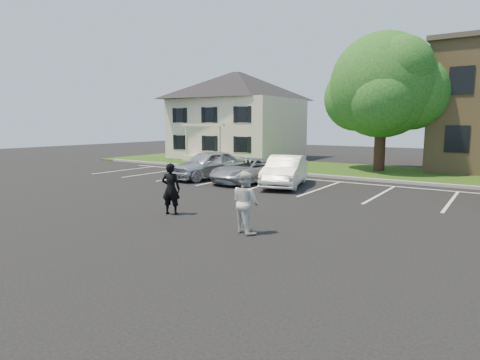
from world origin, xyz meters
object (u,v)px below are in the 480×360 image
(man_black_suit, at_px, (171,189))
(car_white_sedan, at_px, (285,171))
(car_silver_minivan, at_px, (248,170))
(man_white_shirt, at_px, (246,202))
(car_silver_west, at_px, (208,165))
(tree, at_px, (384,88))
(house, at_px, (237,115))

(man_black_suit, xyz_separation_m, car_white_sedan, (0.36, 7.79, -0.13))
(car_silver_minivan, bearing_deg, car_white_sedan, 6.75)
(car_white_sedan, bearing_deg, man_white_shirt, -86.39)
(man_white_shirt, xyz_separation_m, car_white_sedan, (-3.06, 8.34, -0.13))
(car_silver_west, bearing_deg, tree, 62.81)
(tree, distance_m, man_black_suit, 17.47)
(tree, relative_size, car_silver_minivan, 1.89)
(tree, height_order, car_silver_west, tree)
(house, height_order, car_silver_west, house)
(tree, xyz_separation_m, car_white_sedan, (-2.38, -8.88, -4.59))
(tree, distance_m, car_silver_minivan, 11.02)
(house, relative_size, car_white_sedan, 2.23)
(man_black_suit, distance_m, car_silver_west, 9.03)
(man_white_shirt, bearing_deg, car_white_sedan, -49.63)
(house, xyz_separation_m, tree, (13.55, -3.31, 1.52))
(man_black_suit, height_order, man_white_shirt, man_white_shirt)
(man_white_shirt, relative_size, car_white_sedan, 0.39)
(car_silver_west, bearing_deg, man_black_suit, -47.76)
(tree, relative_size, man_white_shirt, 4.92)
(man_black_suit, bearing_deg, car_white_sedan, -114.89)
(house, xyz_separation_m, car_white_sedan, (11.18, -12.19, -3.07))
(tree, xyz_separation_m, man_white_shirt, (0.68, -17.22, -4.45))
(tree, distance_m, car_silver_west, 12.32)
(car_silver_west, relative_size, car_silver_minivan, 1.02)
(tree, xyz_separation_m, car_silver_west, (-7.26, -8.86, -4.54))
(man_black_suit, bearing_deg, house, -83.81)
(man_black_suit, bearing_deg, car_silver_west, -82.16)
(man_black_suit, xyz_separation_m, car_silver_west, (-4.53, 7.81, -0.09))
(tree, relative_size, car_silver_west, 1.86)
(man_white_shirt, distance_m, car_silver_minivan, 9.89)
(tree, xyz_separation_m, car_silver_minivan, (-4.58, -8.85, -4.70))
(tree, bearing_deg, man_black_suit, -99.32)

